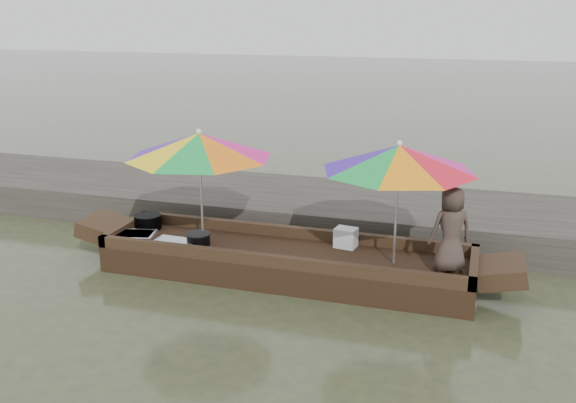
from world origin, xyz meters
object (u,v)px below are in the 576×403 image
(cooking_pot, at_px, (148,222))
(supply_bag, at_px, (346,238))
(boat_hull, at_px, (286,264))
(vendor, at_px, (451,229))
(tray_scallop, at_px, (174,243))
(umbrella_stern, at_px, (397,204))
(charcoal_grill, at_px, (198,239))
(tray_crayfish, at_px, (134,236))
(umbrella_bow, at_px, (201,187))

(cooking_pot, height_order, supply_bag, supply_bag)
(boat_hull, relative_size, vendor, 4.57)
(tray_scallop, relative_size, umbrella_stern, 0.30)
(supply_bag, distance_m, umbrella_stern, 1.02)
(cooking_pot, relative_size, supply_bag, 1.38)
(boat_hull, xyz_separation_m, vendor, (2.07, -0.04, 0.71))
(boat_hull, distance_m, tray_scallop, 1.53)
(charcoal_grill, bearing_deg, umbrella_stern, 2.46)
(vendor, bearing_deg, tray_scallop, -25.83)
(cooking_pot, distance_m, supply_bag, 2.89)
(tray_crayfish, xyz_separation_m, charcoal_grill, (0.93, 0.08, 0.03))
(cooking_pot, relative_size, tray_scallop, 0.69)
(boat_hull, xyz_separation_m, umbrella_bow, (-1.18, 0.00, 0.95))
(cooking_pot, xyz_separation_m, tray_crayfish, (0.05, -0.47, -0.06))
(cooking_pot, xyz_separation_m, vendor, (4.24, -0.32, 0.43))
(umbrella_bow, height_order, umbrella_stern, same)
(umbrella_stern, bearing_deg, umbrella_bow, 180.00)
(cooking_pot, height_order, umbrella_stern, umbrella_stern)
(boat_hull, height_order, supply_bag, supply_bag)
(boat_hull, relative_size, umbrella_bow, 2.50)
(umbrella_bow, bearing_deg, umbrella_stern, 0.00)
(tray_crayfish, bearing_deg, cooking_pot, 96.02)
(boat_hull, relative_size, charcoal_grill, 15.48)
(umbrella_bow, relative_size, umbrella_stern, 1.03)
(tray_crayfish, bearing_deg, tray_scallop, -4.93)
(tray_crayfish, relative_size, vendor, 0.53)
(tray_crayfish, distance_m, charcoal_grill, 0.93)
(vendor, bearing_deg, tray_crayfish, -27.06)
(charcoal_grill, xyz_separation_m, umbrella_bow, (0.02, 0.11, 0.70))
(supply_bag, distance_m, umbrella_bow, 2.04)
(cooking_pot, relative_size, tray_crayfish, 0.69)
(boat_hull, bearing_deg, tray_scallop, -170.66)
(umbrella_bow, bearing_deg, cooking_pot, 164.12)
(supply_bag, height_order, umbrella_stern, umbrella_stern)
(tray_crayfish, bearing_deg, vendor, 2.07)
(vendor, relative_size, umbrella_stern, 0.57)
(tray_crayfish, relative_size, tray_scallop, 1.00)
(boat_hull, bearing_deg, supply_bag, 28.45)
(umbrella_bow, xyz_separation_m, umbrella_stern, (2.59, 0.00, 0.00))
(vendor, bearing_deg, boat_hull, -30.24)
(boat_hull, relative_size, umbrella_stern, 2.58)
(tray_crayfish, bearing_deg, supply_bag, 11.54)
(tray_scallop, bearing_deg, cooking_pot, 142.03)
(boat_hull, height_order, tray_crayfish, tray_crayfish)
(tray_crayfish, xyz_separation_m, tray_scallop, (0.63, -0.05, -0.01))
(tray_scallop, distance_m, umbrella_bow, 0.85)
(umbrella_stern, bearing_deg, tray_scallop, -175.16)
(tray_scallop, height_order, supply_bag, supply_bag)
(cooking_pot, bearing_deg, tray_scallop, -37.97)
(charcoal_grill, distance_m, umbrella_bow, 0.71)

